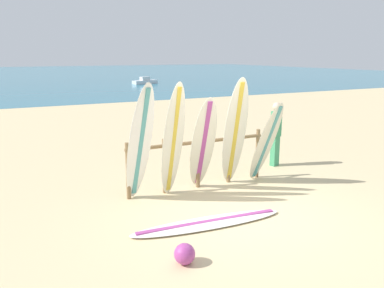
# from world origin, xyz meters

# --- Properties ---
(ground_plane) EXTENTS (120.00, 120.00, 0.00)m
(ground_plane) POSITION_xyz_m (0.00, 0.00, 0.00)
(ground_plane) COLOR #D3BC8C
(ocean_water) EXTENTS (120.00, 80.00, 0.01)m
(ocean_water) POSITION_xyz_m (0.00, 58.00, 0.00)
(ocean_water) COLOR teal
(ocean_water) RESTS_ON ground
(surfboard_rack) EXTENTS (3.34, 0.09, 1.20)m
(surfboard_rack) POSITION_xyz_m (-0.04, 1.76, 0.74)
(surfboard_rack) COLOR olive
(surfboard_rack) RESTS_ON ground
(surfboard_leaning_far_left) EXTENTS (0.64, 0.94, 2.46)m
(surfboard_leaning_far_left) POSITION_xyz_m (-1.49, 1.45, 1.23)
(surfboard_leaning_far_left) COLOR white
(surfboard_leaning_far_left) RESTS_ON ground
(surfboard_leaning_left) EXTENTS (0.52, 0.70, 2.45)m
(surfboard_leaning_left) POSITION_xyz_m (-0.80, 1.41, 1.22)
(surfboard_leaning_left) COLOR silver
(surfboard_leaning_left) RESTS_ON ground
(surfboard_leaning_center_left) EXTENTS (0.62, 0.87, 2.12)m
(surfboard_leaning_center_left) POSITION_xyz_m (-0.05, 1.51, 1.06)
(surfboard_leaning_center_left) COLOR silver
(surfboard_leaning_center_left) RESTS_ON ground
(surfboard_leaning_center) EXTENTS (0.61, 0.73, 2.49)m
(surfboard_leaning_center) POSITION_xyz_m (0.75, 1.50, 1.24)
(surfboard_leaning_center) COLOR silver
(surfboard_leaning_center) RESTS_ON ground
(surfboard_leaning_center_right) EXTENTS (0.71, 0.94, 1.94)m
(surfboard_leaning_center_right) POSITION_xyz_m (1.50, 1.34, 0.97)
(surfboard_leaning_center_right) COLOR silver
(surfboard_leaning_center_right) RESTS_ON ground
(surfboard_lying_on_sand) EXTENTS (2.89, 0.75, 0.08)m
(surfboard_lying_on_sand) POSITION_xyz_m (-0.79, -0.09, 0.04)
(surfboard_lying_on_sand) COLOR white
(surfboard_lying_on_sand) RESTS_ON ground
(beachgoer_standing) EXTENTS (0.32, 0.25, 1.72)m
(beachgoer_standing) POSITION_xyz_m (2.62, 2.40, 0.94)
(beachgoer_standing) COLOR #3F9966
(beachgoer_standing) RESTS_ON ground
(small_boat_offshore) EXTENTS (2.82, 1.55, 0.71)m
(small_boat_offshore) POSITION_xyz_m (9.66, 32.08, 0.26)
(small_boat_offshore) COLOR silver
(small_boat_offshore) RESTS_ON ocean_water
(beach_ball) EXTENTS (0.31, 0.31, 0.31)m
(beach_ball) POSITION_xyz_m (-1.74, -1.08, 0.15)
(beach_ball) COLOR #A53F8C
(beach_ball) RESTS_ON ground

